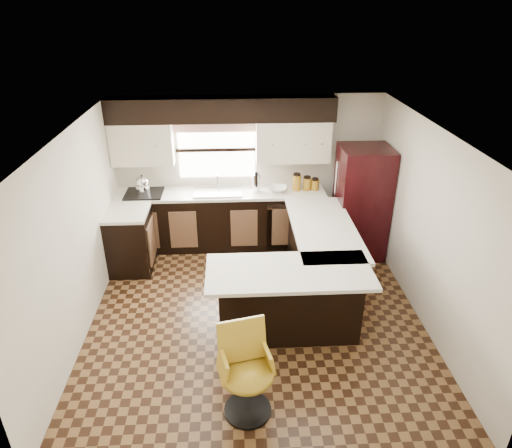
{
  "coord_description": "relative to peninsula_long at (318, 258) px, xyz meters",
  "views": [
    {
      "loc": [
        -0.26,
        -4.78,
        3.73
      ],
      "look_at": [
        0.03,
        0.45,
        1.1
      ],
      "focal_mm": 32.0,
      "sensor_mm": 36.0,
      "label": 1
    }
  ],
  "objects": [
    {
      "name": "floor",
      "position": [
        -0.9,
        -0.62,
        -0.45
      ],
      "size": [
        4.4,
        4.4,
        0.0
      ],
      "primitive_type": "plane",
      "color": "#49301A",
      "rests_on": "ground"
    },
    {
      "name": "ceiling",
      "position": [
        -0.9,
        -0.62,
        1.95
      ],
      "size": [
        4.4,
        4.4,
        0.0
      ],
      "primitive_type": "plane",
      "rotation": [
        3.14,
        0.0,
        0.0
      ],
      "color": "silver",
      "rests_on": "wall_back"
    },
    {
      "name": "wall_back",
      "position": [
        -0.9,
        1.58,
        0.75
      ],
      "size": [
        4.4,
        0.0,
        4.4
      ],
      "primitive_type": "plane",
      "rotation": [
        1.57,
        0.0,
        0.0
      ],
      "color": "beige",
      "rests_on": "floor"
    },
    {
      "name": "wall_front",
      "position": [
        -0.9,
        -2.83,
        0.75
      ],
      "size": [
        4.4,
        0.0,
        4.4
      ],
      "primitive_type": "plane",
      "rotation": [
        -1.57,
        0.0,
        0.0
      ],
      "color": "beige",
      "rests_on": "floor"
    },
    {
      "name": "wall_left",
      "position": [
        -3.0,
        -0.62,
        0.75
      ],
      "size": [
        0.0,
        4.4,
        4.4
      ],
      "primitive_type": "plane",
      "rotation": [
        1.57,
        0.0,
        1.57
      ],
      "color": "beige",
      "rests_on": "floor"
    },
    {
      "name": "wall_right",
      "position": [
        1.2,
        -0.62,
        0.75
      ],
      "size": [
        0.0,
        4.4,
        4.4
      ],
      "primitive_type": "plane",
      "rotation": [
        1.57,
        0.0,
        -1.57
      ],
      "color": "beige",
      "rests_on": "floor"
    },
    {
      "name": "base_cab_back",
      "position": [
        -1.35,
        1.28,
        0.0
      ],
      "size": [
        3.3,
        0.6,
        0.9
      ],
      "primitive_type": "cube",
      "color": "black",
      "rests_on": "floor"
    },
    {
      "name": "base_cab_left",
      "position": [
        -2.7,
        0.62,
        0.0
      ],
      "size": [
        0.6,
        0.7,
        0.9
      ],
      "primitive_type": "cube",
      "color": "black",
      "rests_on": "floor"
    },
    {
      "name": "counter_back",
      "position": [
        -1.35,
        1.28,
        0.47
      ],
      "size": [
        3.3,
        0.6,
        0.04
      ],
      "primitive_type": "cube",
      "color": "silver",
      "rests_on": "base_cab_back"
    },
    {
      "name": "counter_left",
      "position": [
        -2.7,
        0.62,
        0.47
      ],
      "size": [
        0.6,
        0.7,
        0.04
      ],
      "primitive_type": "cube",
      "color": "silver",
      "rests_on": "base_cab_left"
    },
    {
      "name": "soffit",
      "position": [
        -1.3,
        1.4,
        1.77
      ],
      "size": [
        3.4,
        0.35,
        0.36
      ],
      "primitive_type": "cube",
      "color": "black",
      "rests_on": "wall_back"
    },
    {
      "name": "upper_cab_left",
      "position": [
        -2.52,
        1.4,
        1.27
      ],
      "size": [
        0.94,
        0.35,
        0.64
      ],
      "primitive_type": "cube",
      "color": "beige",
      "rests_on": "wall_back"
    },
    {
      "name": "upper_cab_right",
      "position": [
        -0.22,
        1.4,
        1.27
      ],
      "size": [
        1.14,
        0.35,
        0.64
      ],
      "primitive_type": "cube",
      "color": "beige",
      "rests_on": "wall_back"
    },
    {
      "name": "window_pane",
      "position": [
        -1.4,
        1.56,
        1.1
      ],
      "size": [
        1.2,
        0.02,
        0.9
      ],
      "primitive_type": "cube",
      "color": "white",
      "rests_on": "wall_back"
    },
    {
      "name": "valance",
      "position": [
        -1.4,
        1.52,
        1.49
      ],
      "size": [
        1.3,
        0.06,
        0.18
      ],
      "primitive_type": "cube",
      "color": "#D19B93",
      "rests_on": "wall_back"
    },
    {
      "name": "sink",
      "position": [
        -1.4,
        1.25,
        0.51
      ],
      "size": [
        0.75,
        0.45,
        0.03
      ],
      "primitive_type": "cube",
      "color": "#B2B2B7",
      "rests_on": "counter_back"
    },
    {
      "name": "dishwasher",
      "position": [
        -0.35,
        0.99,
        -0.02
      ],
      "size": [
        0.58,
        0.03,
        0.78
      ],
      "primitive_type": "cube",
      "color": "black",
      "rests_on": "floor"
    },
    {
      "name": "cooktop",
      "position": [
        -2.55,
        1.25,
        0.51
      ],
      "size": [
        0.58,
        0.5,
        0.02
      ],
      "primitive_type": "cube",
      "color": "black",
      "rests_on": "counter_back"
    },
    {
      "name": "peninsula_long",
      "position": [
        0.0,
        0.0,
        0.0
      ],
      "size": [
        0.6,
        1.95,
        0.9
      ],
      "primitive_type": "cube",
      "color": "black",
      "rests_on": "floor"
    },
    {
      "name": "peninsula_return",
      "position": [
        -0.53,
        -0.97,
        0.0
      ],
      "size": [
        1.65,
        0.6,
        0.9
      ],
      "primitive_type": "cube",
      "color": "black",
      "rests_on": "floor"
    },
    {
      "name": "counter_pen_long",
      "position": [
        0.05,
        0.0,
        0.47
      ],
      "size": [
        0.84,
        1.95,
        0.04
      ],
      "primitive_type": "cube",
      "color": "silver",
      "rests_on": "peninsula_long"
    },
    {
      "name": "counter_pen_return",
      "position": [
        -0.55,
        -1.06,
        0.47
      ],
      "size": [
        1.89,
        0.84,
        0.04
      ],
      "primitive_type": "cube",
      "color": "silver",
      "rests_on": "peninsula_return"
    },
    {
      "name": "refrigerator",
      "position": [
        0.81,
        0.91,
        0.42
      ],
      "size": [
        0.75,
        0.72,
        1.75
      ],
      "primitive_type": "cube",
      "color": "black",
      "rests_on": "floor"
    },
    {
      "name": "bar_chair",
      "position": [
        -1.07,
        -2.17,
        0.03
      ],
      "size": [
        0.62,
        0.62,
        0.97
      ],
      "primitive_type": null,
      "rotation": [
        0.0,
        0.0,
        0.22
      ],
      "color": "#B79020",
      "rests_on": "floor"
    },
    {
      "name": "kettle",
      "position": [
        -2.56,
        1.26,
        0.67
      ],
      "size": [
        0.22,
        0.22,
        0.29
      ],
      "primitive_type": null,
      "color": "silver",
      "rests_on": "cooktop"
    },
    {
      "name": "percolator",
      "position": [
        -0.79,
        1.28,
        0.64
      ],
      "size": [
        0.14,
        0.14,
        0.29
      ],
      "primitive_type": "cylinder",
      "color": "silver",
      "rests_on": "counter_back"
    },
    {
      "name": "mixing_bowl",
      "position": [
        -0.46,
        1.28,
        0.53
      ],
      "size": [
        0.35,
        0.35,
        0.07
      ],
      "primitive_type": "imported",
      "rotation": [
        0.0,
        0.0,
        -0.23
      ],
      "color": "white",
      "rests_on": "counter_back"
    },
    {
      "name": "canister_large",
      "position": [
        -0.15,
        1.3,
        0.62
      ],
      "size": [
        0.13,
        0.13,
        0.25
      ],
      "primitive_type": "cylinder",
      "color": "#9D6E18",
      "rests_on": "counter_back"
    },
    {
      "name": "canister_med",
      "position": [
        0.02,
        1.3,
        0.59
      ],
      "size": [
        0.13,
        0.13,
        0.2
      ],
      "primitive_type": "cylinder",
      "color": "#9D6E18",
      "rests_on": "counter_back"
    },
    {
      "name": "canister_small",
      "position": [
        0.15,
        1.3,
        0.58
      ],
      "size": [
        0.13,
        0.13,
        0.16
      ],
      "primitive_type": "cylinder",
      "color": "#9D6E18",
      "rests_on": "counter_back"
    }
  ]
}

